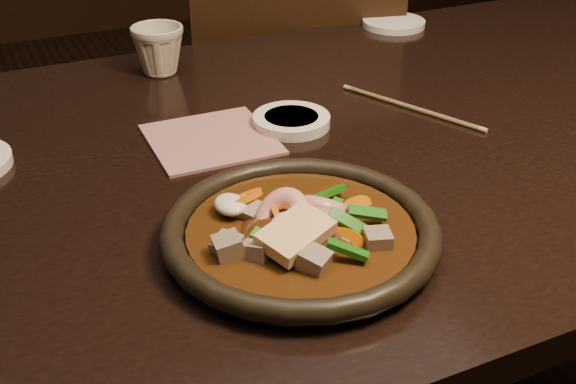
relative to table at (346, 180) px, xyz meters
name	(u,v)px	position (x,y,z in m)	size (l,w,h in m)	color
table	(346,180)	(0.00, 0.00, 0.00)	(1.60, 0.90, 0.75)	black
chair	(287,104)	(0.18, 0.60, -0.15)	(0.55, 0.55, 0.96)	black
plate	(301,233)	(-0.18, -0.22, 0.09)	(0.30, 0.30, 0.03)	black
stirfry	(298,228)	(-0.18, -0.22, 0.10)	(0.20, 0.18, 0.06)	#351C09
soy_dish	(291,121)	(-0.06, 0.05, 0.08)	(0.11, 0.11, 0.02)	white
saucer_right	(394,23)	(0.32, 0.39, 0.08)	(0.12, 0.12, 0.01)	white
tea_cup	(158,48)	(-0.17, 0.33, 0.12)	(0.09, 0.08, 0.09)	beige
chopsticks	(411,107)	(0.12, 0.03, 0.08)	(0.11, 0.23, 0.01)	tan
napkin	(211,139)	(-0.18, 0.06, 0.08)	(0.16, 0.16, 0.00)	#A36764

